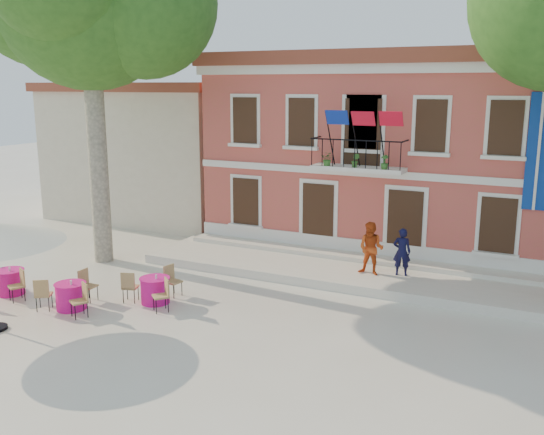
{
  "coord_description": "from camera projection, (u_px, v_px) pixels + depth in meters",
  "views": [
    {
      "loc": [
        8.37,
        -14.23,
        6.31
      ],
      "look_at": [
        -0.27,
        3.5,
        1.97
      ],
      "focal_mm": 40.0,
      "sensor_mm": 36.0,
      "label": 1
    }
  ],
  "objects": [
    {
      "name": "cafe_table_3",
      "position": [
        155.0,
        289.0,
        17.81
      ],
      "size": [
        1.84,
        1.77,
        0.95
      ],
      "color": "#EB1696",
      "rests_on": "ground"
    },
    {
      "name": "cafe_table_0",
      "position": [
        10.0,
        281.0,
        18.57
      ],
      "size": [
        1.9,
        1.24,
        0.95
      ],
      "color": "#EB1696",
      "rests_on": "ground"
    },
    {
      "name": "pedestrian_navy",
      "position": [
        402.0,
        252.0,
        19.38
      ],
      "size": [
        0.63,
        0.47,
        1.55
      ],
      "primitive_type": "imported",
      "rotation": [
        0.0,
        0.0,
        3.34
      ],
      "color": "black",
      "rests_on": "terrace"
    },
    {
      "name": "ground",
      "position": [
        227.0,
        309.0,
        17.42
      ],
      "size": [
        90.0,
        90.0,
        0.0
      ],
      "primitive_type": "plane",
      "color": "beige",
      "rests_on": "ground"
    },
    {
      "name": "neighbor_west",
      "position": [
        173.0,
        147.0,
        30.46
      ],
      "size": [
        9.4,
        9.4,
        6.4
      ],
      "color": "beige",
      "rests_on": "ground"
    },
    {
      "name": "terrace",
      "position": [
        344.0,
        271.0,
        20.4
      ],
      "size": [
        14.0,
        3.4,
        0.3
      ],
      "primitive_type": "cube",
      "color": "silver",
      "rests_on": "ground"
    },
    {
      "name": "pedestrian_orange",
      "position": [
        371.0,
        249.0,
        19.42
      ],
      "size": [
        0.86,
        0.68,
        1.73
      ],
      "primitive_type": "imported",
      "rotation": [
        0.0,
        0.0,
        -0.03
      ],
      "color": "#CF4A18",
      "rests_on": "terrace"
    },
    {
      "name": "cafe_table_1",
      "position": [
        71.0,
        295.0,
        17.32
      ],
      "size": [
        1.87,
        1.64,
        0.95
      ],
      "color": "#EB1696",
      "rests_on": "ground"
    },
    {
      "name": "main_building",
      "position": [
        392.0,
        148.0,
        24.52
      ],
      "size": [
        13.5,
        9.59,
        7.5
      ],
      "color": "#C24946",
      "rests_on": "ground"
    }
  ]
}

